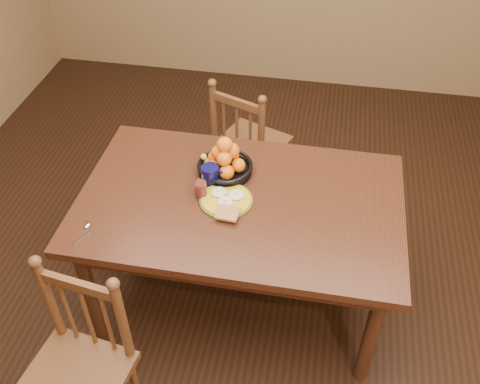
% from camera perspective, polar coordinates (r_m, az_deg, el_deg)
% --- Properties ---
extents(room, '(4.52, 5.02, 2.72)m').
position_cam_1_polar(room, '(2.27, -0.00, 10.35)').
color(room, black).
rests_on(room, ground).
extents(dining_table, '(1.60, 1.00, 0.75)m').
position_cam_1_polar(dining_table, '(2.70, -0.00, -2.13)').
color(dining_table, black).
rests_on(dining_table, ground).
extents(chair_far, '(0.53, 0.52, 0.92)m').
position_cam_1_polar(chair_far, '(3.49, 0.91, 5.09)').
color(chair_far, '#552F19').
rests_on(chair_far, ground).
extents(chair_near, '(0.48, 0.46, 0.93)m').
position_cam_1_polar(chair_near, '(2.50, -16.84, -17.63)').
color(chair_near, '#552F19').
rests_on(chair_near, ground).
extents(breakfast_plate, '(0.26, 0.29, 0.04)m').
position_cam_1_polar(breakfast_plate, '(2.62, -1.47, -0.88)').
color(breakfast_plate, '#59601E').
rests_on(breakfast_plate, dining_table).
extents(fork, '(0.04, 0.18, 0.00)m').
position_cam_1_polar(fork, '(2.60, -1.72, -1.42)').
color(fork, silver).
rests_on(fork, dining_table).
extents(spoon, '(0.07, 0.15, 0.01)m').
position_cam_1_polar(spoon, '(2.59, -16.14, -3.76)').
color(spoon, silver).
rests_on(spoon, dining_table).
extents(coffee_mug, '(0.13, 0.09, 0.10)m').
position_cam_1_polar(coffee_mug, '(2.71, -3.10, 1.87)').
color(coffee_mug, '#0C0A3B').
rests_on(coffee_mug, dining_table).
extents(juice_glass, '(0.06, 0.06, 0.09)m').
position_cam_1_polar(juice_glass, '(2.63, -4.19, 0.22)').
color(juice_glass, silver).
rests_on(juice_glass, dining_table).
extents(fruit_bowl, '(0.29, 0.29, 0.22)m').
position_cam_1_polar(fruit_bowl, '(2.76, -1.66, 3.17)').
color(fruit_bowl, black).
rests_on(fruit_bowl, dining_table).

